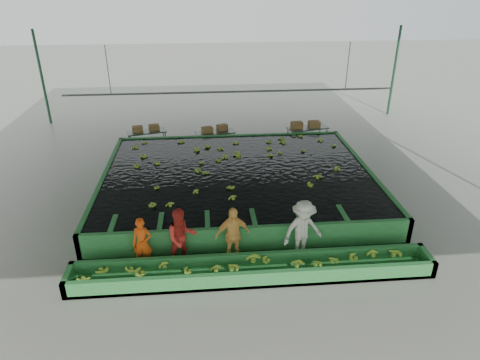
{
  "coord_description": "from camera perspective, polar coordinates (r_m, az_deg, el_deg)",
  "views": [
    {
      "loc": [
        -1.19,
        -12.97,
        7.6
      ],
      "look_at": [
        0.0,
        0.5,
        1.0
      ],
      "focal_mm": 32.0,
      "sensor_mm": 36.0,
      "label": 1
    }
  ],
  "objects": [
    {
      "name": "worker_b",
      "position": [
        12.21,
        -7.8,
        -7.6
      ],
      "size": [
        1.02,
        0.89,
        1.78
      ],
      "primitive_type": "imported",
      "rotation": [
        0.0,
        0.0,
        0.29
      ],
      "color": "red",
      "rests_on": "ground"
    },
    {
      "name": "rail_hanger_right",
      "position": [
        19.35,
        14.17,
        14.53
      ],
      "size": [
        0.04,
        0.04,
        2.0
      ],
      "primitive_type": "cylinder",
      "color": "#59605B",
      "rests_on": "shed_roof"
    },
    {
      "name": "flotation_tank",
      "position": [
        16.19,
        -0.31,
        -0.2
      ],
      "size": [
        10.0,
        8.0,
        0.9
      ],
      "primitive_type": null,
      "color": "#287734",
      "rests_on": "ground"
    },
    {
      "name": "box_stack_right",
      "position": [
        20.85,
        8.69,
        6.91
      ],
      "size": [
        1.42,
        0.48,
        0.3
      ],
      "primitive_type": null,
      "rotation": [
        0.0,
        0.0,
        0.07
      ],
      "color": "brown",
      "rests_on": "packing_table_right"
    },
    {
      "name": "ground",
      "position": [
        15.08,
        0.17,
        -4.25
      ],
      "size": [
        80.0,
        80.0,
        0.0
      ],
      "primitive_type": "plane",
      "color": "gray",
      "rests_on": "ground"
    },
    {
      "name": "packing_table_mid",
      "position": [
        20.42,
        -3.31,
        5.35
      ],
      "size": [
        1.93,
        1.09,
        0.83
      ],
      "primitive_type": null,
      "rotation": [
        0.0,
        0.0,
        0.21
      ],
      "color": "#59605B",
      "rests_on": "ground"
    },
    {
      "name": "floating_bananas",
      "position": [
        16.74,
        -0.54,
        2.23
      ],
      "size": [
        8.51,
        5.8,
        0.12
      ],
      "primitive_type": null,
      "color": "#89B82E",
      "rests_on": "tank_water"
    },
    {
      "name": "worker_c",
      "position": [
        12.21,
        -1.0,
        -7.37
      ],
      "size": [
        1.1,
        0.65,
        1.76
      ],
      "primitive_type": "imported",
      "rotation": [
        0.0,
        0.0,
        0.23
      ],
      "color": "#EFB24E",
      "rests_on": "ground"
    },
    {
      "name": "cableway_rail",
      "position": [
        18.59,
        -1.24,
        11.68
      ],
      "size": [
        0.08,
        0.08,
        14.0
      ],
      "primitive_type": "cylinder",
      "color": "#59605B",
      "rests_on": "shed_roof"
    },
    {
      "name": "tank_water",
      "position": [
        16.01,
        -0.31,
        1.08
      ],
      "size": [
        9.7,
        7.7,
        0.0
      ],
      "primitive_type": "cube",
      "color": "black",
      "rests_on": "flotation_tank"
    },
    {
      "name": "packing_table_left",
      "position": [
        20.94,
        -12.24,
        5.33
      ],
      "size": [
        1.94,
        1.15,
        0.83
      ],
      "primitive_type": null,
      "rotation": [
        0.0,
        0.0,
        0.25
      ],
      "color": "#59605B",
      "rests_on": "ground"
    },
    {
      "name": "worker_a",
      "position": [
        12.39,
        -12.9,
        -8.2
      ],
      "size": [
        0.6,
        0.42,
        1.53
      ],
      "primitive_type": "imported",
      "rotation": [
        0.0,
        0.0,
        -0.11
      ],
      "color": "#D8480D",
      "rests_on": "ground"
    },
    {
      "name": "box_stack_left",
      "position": [
        20.81,
        -12.41,
        6.4
      ],
      "size": [
        1.29,
        0.6,
        0.27
      ],
      "primitive_type": null,
      "rotation": [
        0.0,
        0.0,
        0.22
      ],
      "color": "brown",
      "rests_on": "packing_table_left"
    },
    {
      "name": "box_stack_mid",
      "position": [
        20.3,
        -3.38,
        6.47
      ],
      "size": [
        1.3,
        0.79,
        0.27
      ],
      "primitive_type": null,
      "rotation": [
        0.0,
        0.0,
        0.38
      ],
      "color": "brown",
      "rests_on": "packing_table_mid"
    },
    {
      "name": "shed_roof",
      "position": [
        13.28,
        0.2,
        14.73
      ],
      "size": [
        20.0,
        22.0,
        0.04
      ],
      "primitive_type": "cube",
      "color": "gray",
      "rests_on": "shed_posts"
    },
    {
      "name": "packing_table_right",
      "position": [
        21.08,
        8.92,
        5.83
      ],
      "size": [
        2.06,
        1.21,
        0.88
      ],
      "primitive_type": null,
      "rotation": [
        0.0,
        0.0,
        0.24
      ],
      "color": "#59605B",
      "rests_on": "ground"
    },
    {
      "name": "shed_posts",
      "position": [
        13.99,
        0.18,
        4.63
      ],
      "size": [
        20.0,
        22.0,
        5.0
      ],
      "primitive_type": null,
      "color": "#1F482F",
      "rests_on": "ground"
    },
    {
      "name": "rail_hanger_left",
      "position": [
        18.72,
        -17.2,
        13.81
      ],
      "size": [
        0.04,
        0.04,
        2.0
      ],
      "primitive_type": "cylinder",
      "color": "#59605B",
      "rests_on": "shed_roof"
    },
    {
      "name": "worker_d",
      "position": [
        12.46,
        8.37,
        -6.65
      ],
      "size": [
        1.35,
        1.01,
        1.87
      ],
      "primitive_type": "imported",
      "rotation": [
        0.0,
        0.0,
        0.28
      ],
      "color": "beige",
      "rests_on": "ground"
    },
    {
      "name": "trough_bananas",
      "position": [
        11.88,
        1.77,
        -11.31
      ],
      "size": [
        9.16,
        0.61,
        0.12
      ],
      "primitive_type": null,
      "color": "#89B82E",
      "rests_on": "sorting_trough"
    },
    {
      "name": "sorting_trough",
      "position": [
        11.97,
        1.76,
        -11.88
      ],
      "size": [
        10.0,
        1.0,
        0.5
      ],
      "primitive_type": null,
      "color": "#287734",
      "rests_on": "ground"
    }
  ]
}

